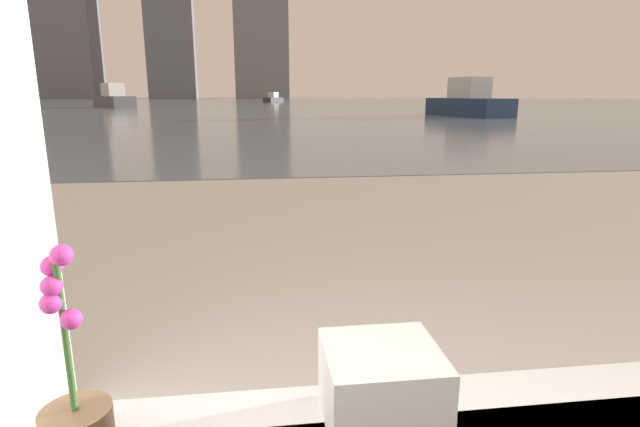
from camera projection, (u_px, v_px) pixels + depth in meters
The scene contains 7 objects.
potted_orchid at pixel (75, 409), 0.90m from camera, with size 0.13×0.13×0.41m.
towel_stack at pixel (381, 386), 0.99m from camera, with size 0.23×0.22×0.16m.
harbor_water at pixel (258, 103), 59.97m from camera, with size 180.00×110.00×0.01m.
harbor_boat_2 at pixel (468, 103), 25.30m from camera, with size 2.90×5.43×1.93m.
harbor_boat_3 at pixel (114, 99), 41.28m from camera, with size 4.40×5.38×1.97m.
harbor_boat_5 at pixel (273, 99), 65.18m from camera, with size 2.82×3.59×1.30m.
skyline_tower_2 at pixel (261, 19), 110.13m from camera, with size 11.89×6.70×34.26m.
Camera 1 is at (-0.40, 0.13, 1.16)m, focal length 28.00 mm.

